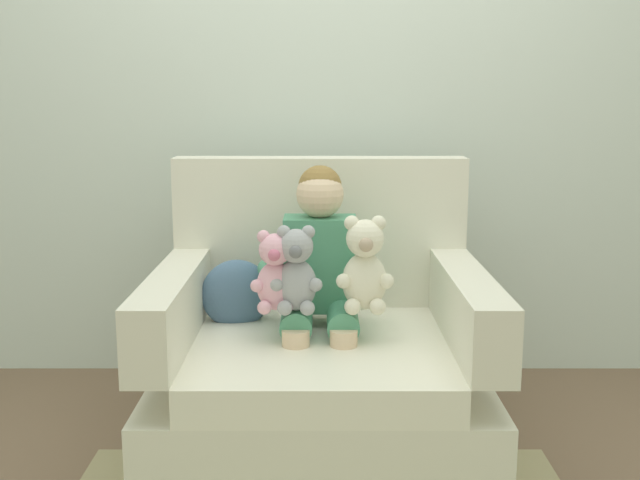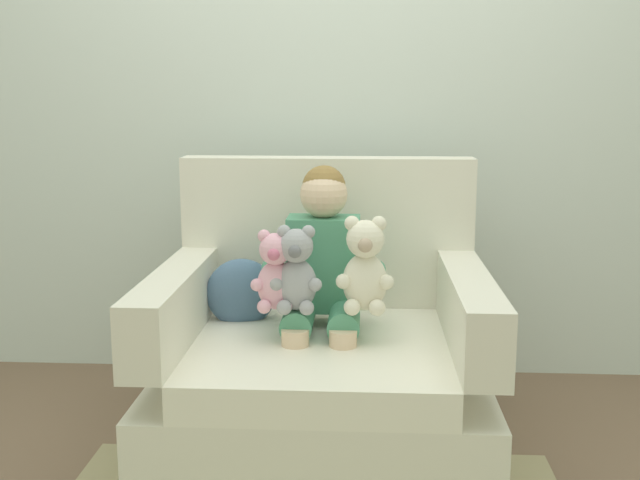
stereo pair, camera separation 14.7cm
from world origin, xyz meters
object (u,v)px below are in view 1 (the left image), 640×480
throw_pillow (237,294)px  armchair (320,358)px  seated_child (320,271)px  plush_grey (297,272)px  plush_pink (276,274)px  plush_cream (365,267)px

throw_pillow → armchair: bearing=-24.0°
seated_child → plush_grey: (-0.08, -0.16, 0.03)m
seated_child → throw_pillow: 0.34m
plush_grey → armchair: bearing=66.7°
plush_pink → plush_cream: bearing=18.4°
armchair → plush_pink: (-0.15, -0.11, 0.34)m
seated_child → plush_grey: 0.18m
armchair → seated_child: size_ratio=1.38×
armchair → plush_cream: armchair is taller
armchair → plush_grey: bearing=-122.8°
plush_pink → throw_pillow: 0.33m
seated_child → plush_grey: seated_child is taller
armchair → plush_grey: (-0.08, -0.12, 0.34)m
plush_grey → throw_pillow: (-0.23, 0.26, -0.15)m
armchair → plush_cream: 0.40m
throw_pillow → seated_child: bearing=-18.2°
seated_child → throw_pillow: (-0.31, 0.10, -0.11)m
plush_pink → throw_pillow: (-0.16, 0.25, -0.14)m
plush_grey → plush_pink: 0.07m
armchair → throw_pillow: (-0.31, 0.14, 0.20)m
plush_cream → plush_grey: (-0.23, -0.01, -0.01)m
plush_cream → seated_child: bearing=137.9°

